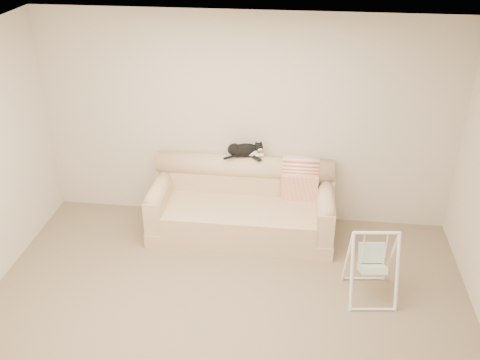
# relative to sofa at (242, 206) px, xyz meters

# --- Properties ---
(ground_plane) EXTENTS (5.00, 5.00, 0.00)m
(ground_plane) POSITION_rel_sofa_xyz_m (0.00, -1.62, -0.35)
(ground_plane) COLOR #705F50
(ground_plane) RESTS_ON ground
(room_shell) EXTENTS (5.04, 4.04, 2.60)m
(room_shell) POSITION_rel_sofa_xyz_m (0.00, -1.62, 1.18)
(room_shell) COLOR #C2B39B
(room_shell) RESTS_ON ground
(sofa) EXTENTS (2.20, 0.93, 0.90)m
(sofa) POSITION_rel_sofa_xyz_m (0.00, 0.00, 0.00)
(sofa) COLOR tan
(sofa) RESTS_ON ground
(remote_a) EXTENTS (0.18, 0.07, 0.03)m
(remote_a) POSITION_rel_sofa_xyz_m (-0.02, 0.24, 0.56)
(remote_a) COLOR black
(remote_a) RESTS_ON sofa
(remote_b) EXTENTS (0.16, 0.15, 0.02)m
(remote_b) POSITION_rel_sofa_xyz_m (0.14, 0.20, 0.56)
(remote_b) COLOR black
(remote_b) RESTS_ON sofa
(tuxedo_cat) EXTENTS (0.48, 0.30, 0.20)m
(tuxedo_cat) POSITION_rel_sofa_xyz_m (-0.01, 0.24, 0.64)
(tuxedo_cat) COLOR black
(tuxedo_cat) RESTS_ON sofa
(throw_blanket) EXTENTS (0.44, 0.38, 0.58)m
(throw_blanket) POSITION_rel_sofa_xyz_m (0.68, 0.23, 0.37)
(throw_blanket) COLOR #DB442D
(throw_blanket) RESTS_ON sofa
(baby_swing) EXTENTS (0.54, 0.57, 0.80)m
(baby_swing) POSITION_rel_sofa_xyz_m (1.45, -1.04, 0.05)
(baby_swing) COLOR white
(baby_swing) RESTS_ON ground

